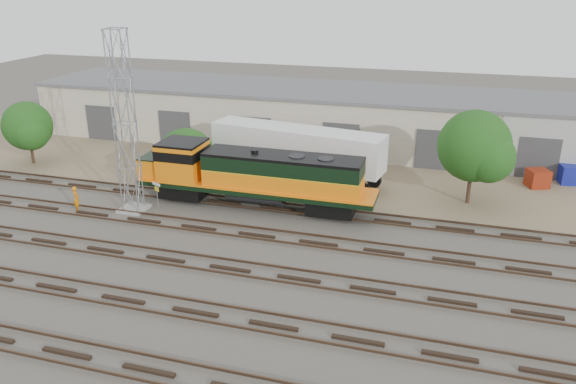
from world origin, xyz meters
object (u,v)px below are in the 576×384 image
(signal_tower, at_px, (125,127))
(semi_trailer, at_px, (300,148))
(locomotive, at_px, (251,175))
(worker, at_px, (76,199))

(signal_tower, distance_m, semi_trailer, 13.60)
(locomotive, distance_m, semi_trailer, 6.35)
(signal_tower, height_order, worker, signal_tower)
(worker, bearing_deg, locomotive, -122.47)
(worker, bearing_deg, semi_trailer, -105.19)
(locomotive, xyz_separation_m, signal_tower, (-7.68, -3.00, 3.64))
(signal_tower, xyz_separation_m, worker, (-3.69, -1.24, -5.08))
(worker, bearing_deg, signal_tower, -124.32)
(locomotive, relative_size, semi_trailer, 1.20)
(signal_tower, bearing_deg, semi_trailer, 43.29)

